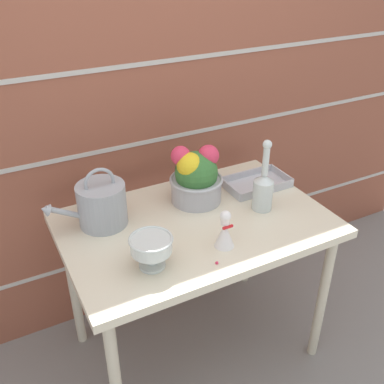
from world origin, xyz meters
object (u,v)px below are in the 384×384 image
object	(u,v)px
crystal_pedestal_bowl	(151,247)
wire_tray	(256,184)
watering_can	(101,204)
glass_decanter	(263,188)
flower_planter	(196,177)
figurine_vase	(225,232)

from	to	relation	value
crystal_pedestal_bowl	wire_tray	xyz separation A→B (m)	(0.66, 0.31, -0.08)
watering_can	glass_decanter	world-z (taller)	glass_decanter
flower_planter	wire_tray	size ratio (longest dim) A/B	0.87
crystal_pedestal_bowl	flower_planter	xyz separation A→B (m)	(0.35, 0.33, 0.03)
glass_decanter	figurine_vase	size ratio (longest dim) A/B	2.06
flower_planter	wire_tray	world-z (taller)	flower_planter
glass_decanter	flower_planter	bearing A→B (deg)	139.00
flower_planter	watering_can	bearing A→B (deg)	177.99
watering_can	crystal_pedestal_bowl	world-z (taller)	watering_can
crystal_pedestal_bowl	figurine_vase	world-z (taller)	figurine_vase
glass_decanter	figurine_vase	bearing A→B (deg)	-151.50
watering_can	wire_tray	bearing A→B (deg)	-2.60
crystal_pedestal_bowl	wire_tray	world-z (taller)	crystal_pedestal_bowl
crystal_pedestal_bowl	wire_tray	size ratio (longest dim) A/B	0.52
glass_decanter	figurine_vase	world-z (taller)	glass_decanter
figurine_vase	flower_planter	bearing A→B (deg)	80.22
flower_planter	glass_decanter	bearing A→B (deg)	-41.00
watering_can	crystal_pedestal_bowl	distance (m)	0.35
flower_planter	glass_decanter	size ratio (longest dim) A/B	0.82
watering_can	wire_tray	world-z (taller)	watering_can
watering_can	figurine_vase	distance (m)	0.51
glass_decanter	figurine_vase	distance (m)	0.32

